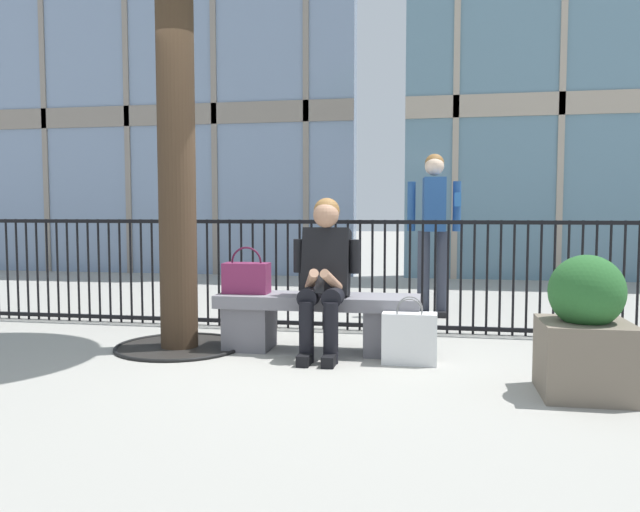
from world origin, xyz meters
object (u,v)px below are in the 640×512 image
Objects in this scene: bystander_at_railing at (434,221)px; planter at (585,331)px; handbag_on_bench at (247,277)px; stone_bench at (318,317)px; shopping_bag at (409,338)px; seated_person_with_phone at (325,271)px.

planter is at bearing -72.02° from bystander_at_railing.
handbag_on_bench is at bearing 159.67° from planter.
planter is at bearing -20.33° from handbag_on_bench.
stone_bench is 4.26× the size of handbag_on_bench.
stone_bench is 0.79m from shopping_bag.
bystander_at_railing is at bearing 67.63° from seated_person_with_phone.
handbag_on_bench is (-0.66, 0.12, -0.07)m from seated_person_with_phone.
seated_person_with_phone is 1.89m from planter.
shopping_bag is (1.31, -0.27, -0.39)m from handbag_on_bench.
seated_person_with_phone reaches higher than planter.
handbag_on_bench is 1.39m from shopping_bag.
handbag_on_bench reaches higher than shopping_bag.
planter is (0.89, -2.76, -0.61)m from bystander_at_railing.
seated_person_with_phone is 2.49× the size of shopping_bag.
planter reaches higher than stone_bench.
planter is (2.37, -0.88, -0.19)m from handbag_on_bench.
bystander_at_railing reaches higher than planter.
planter is at bearing -29.67° from shopping_bag.
seated_person_with_phone is at bearing -112.37° from bystander_at_railing.
planter reaches higher than shopping_bag.
seated_person_with_phone is at bearing 166.66° from shopping_bag.
handbag_on_bench is (-0.58, -0.01, 0.31)m from stone_bench.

